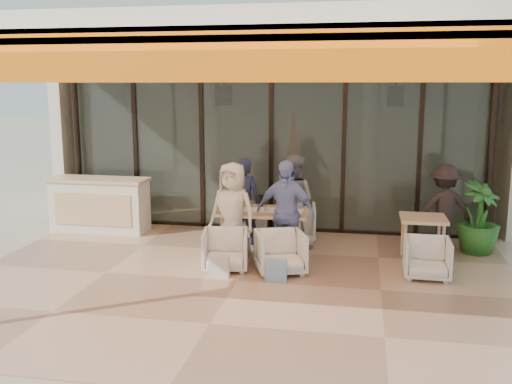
% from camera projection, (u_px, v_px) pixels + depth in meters
% --- Properties ---
extents(ground, '(70.00, 70.00, 0.00)m').
position_uv_depth(ground, '(237.00, 283.00, 8.11)').
color(ground, '#C6B293').
rests_on(ground, ground).
extents(terrace_floor, '(8.00, 6.00, 0.01)m').
position_uv_depth(terrace_floor, '(237.00, 282.00, 8.11)').
color(terrace_floor, tan).
rests_on(terrace_floor, ground).
extents(terrace_structure, '(8.00, 6.00, 3.40)m').
position_uv_depth(terrace_structure, '(231.00, 47.00, 7.25)').
color(terrace_structure, silver).
rests_on(terrace_structure, ground).
extents(glass_storefront, '(8.08, 0.10, 3.20)m').
position_uv_depth(glass_storefront, '(271.00, 148.00, 10.71)').
color(glass_storefront, '#9EADA3').
rests_on(glass_storefront, ground).
extents(interior_block, '(9.05, 3.62, 3.52)m').
position_uv_depth(interior_block, '(288.00, 109.00, 12.83)').
color(interior_block, silver).
rests_on(interior_block, ground).
extents(host_counter, '(1.85, 0.65, 1.04)m').
position_uv_depth(host_counter, '(100.00, 205.00, 10.81)').
color(host_counter, silver).
rests_on(host_counter, ground).
extents(dining_table, '(1.50, 0.90, 0.93)m').
position_uv_depth(dining_table, '(263.00, 213.00, 9.39)').
color(dining_table, '#DBC185').
rests_on(dining_table, ground).
extents(chair_far_left, '(0.71, 0.68, 0.62)m').
position_uv_depth(chair_far_left, '(250.00, 221.00, 10.44)').
color(chair_far_left, white).
rests_on(chair_far_left, ground).
extents(chair_far_right, '(0.78, 0.74, 0.73)m').
position_uv_depth(chair_far_right, '(295.00, 220.00, 10.28)').
color(chair_far_right, white).
rests_on(chair_far_right, ground).
extents(chair_near_left, '(0.77, 0.74, 0.69)m').
position_uv_depth(chair_near_left, '(225.00, 248.00, 8.60)').
color(chair_near_left, white).
rests_on(chair_near_left, ground).
extents(chair_near_right, '(0.87, 0.85, 0.71)m').
position_uv_depth(chair_near_right, '(280.00, 250.00, 8.45)').
color(chair_near_right, white).
rests_on(chair_near_right, ground).
extents(diner_navy, '(0.60, 0.42, 1.54)m').
position_uv_depth(diner_navy, '(244.00, 202.00, 9.87)').
color(diner_navy, '#171934').
rests_on(diner_navy, ground).
extents(diner_grey, '(0.94, 0.83, 1.63)m').
position_uv_depth(diner_grey, '(292.00, 201.00, 9.71)').
color(diner_grey, slate).
rests_on(diner_grey, ground).
extents(diner_cream, '(0.87, 0.68, 1.58)m').
position_uv_depth(diner_cream, '(233.00, 212.00, 9.00)').
color(diner_cream, beige).
rests_on(diner_cream, ground).
extents(diner_periwinkle, '(1.03, 0.63, 1.64)m').
position_uv_depth(diner_periwinkle, '(285.00, 212.00, 8.84)').
color(diner_periwinkle, '#798DCA').
rests_on(diner_periwinkle, ground).
extents(tote_bag_cream, '(0.30, 0.10, 0.34)m').
position_uv_depth(tote_bag_cream, '(219.00, 267.00, 8.25)').
color(tote_bag_cream, silver).
rests_on(tote_bag_cream, ground).
extents(tote_bag_blue, '(0.30, 0.10, 0.34)m').
position_uv_depth(tote_bag_blue, '(276.00, 271.00, 8.10)').
color(tote_bag_blue, '#99BFD8').
rests_on(tote_bag_blue, ground).
extents(side_table, '(0.70, 0.70, 0.74)m').
position_uv_depth(side_table, '(423.00, 224.00, 8.90)').
color(side_table, '#DBC185').
rests_on(side_table, ground).
extents(side_chair, '(0.65, 0.61, 0.66)m').
position_uv_depth(side_chair, '(427.00, 256.00, 8.23)').
color(side_chair, white).
rests_on(side_chair, ground).
extents(standing_woman, '(1.05, 0.74, 1.47)m').
position_uv_depth(standing_woman, '(444.00, 208.00, 9.53)').
color(standing_woman, black).
rests_on(standing_woman, ground).
extents(potted_palm, '(0.97, 0.97, 1.23)m').
position_uv_depth(potted_palm, '(479.00, 218.00, 9.37)').
color(potted_palm, '#1E5919').
rests_on(potted_palm, ground).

